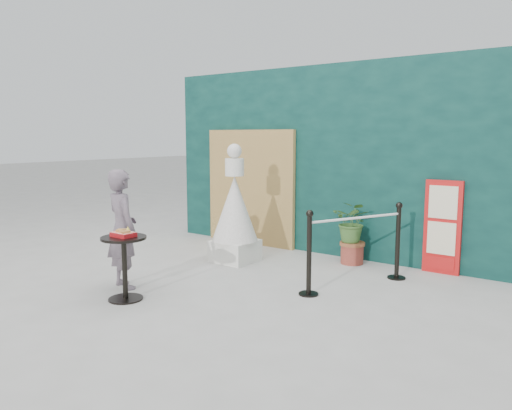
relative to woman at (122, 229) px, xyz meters
name	(u,v)px	position (x,y,z in m)	size (l,w,h in m)	color
ground	(194,303)	(1.14, 0.07, -0.75)	(60.00, 60.00, 0.00)	#ADAAA5
back_wall	(328,161)	(1.14, 3.22, 0.75)	(6.00, 0.30, 3.00)	#092927
bamboo_fence	(250,187)	(-0.26, 3.01, 0.25)	(1.80, 0.08, 2.00)	tan
woman	(122,229)	(0.00, 0.00, 0.00)	(0.54, 0.36, 1.49)	slate
menu_board	(442,227)	(3.04, 3.02, -0.10)	(0.50, 0.07, 1.30)	red
statue	(235,214)	(0.31, 1.86, -0.02)	(0.70, 0.70, 1.78)	white
cafe_table	(124,258)	(0.40, -0.31, -0.25)	(0.52, 0.52, 0.75)	black
food_basket	(124,233)	(0.41, -0.31, 0.04)	(0.26, 0.19, 0.11)	#AD1217
planter	(353,228)	(1.81, 2.78, -0.20)	(0.55, 0.48, 0.94)	#963C31
stanchion_barrier	(356,248)	(2.34, 1.76, -0.25)	(0.84, 1.54, 1.03)	black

